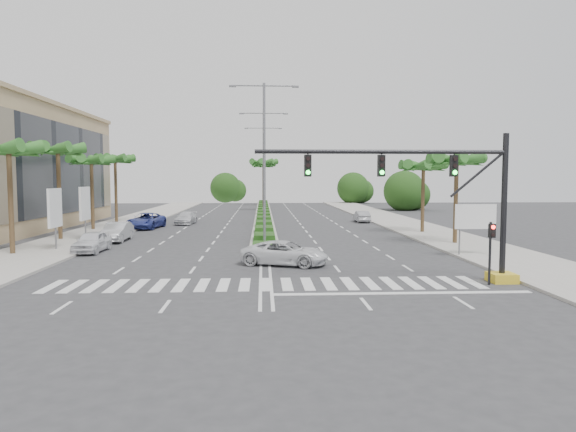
% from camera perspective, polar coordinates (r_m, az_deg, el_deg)
% --- Properties ---
extents(ground, '(160.00, 160.00, 0.00)m').
position_cam_1_polar(ground, '(24.66, -2.49, -7.61)').
color(ground, '#333335').
rests_on(ground, ground).
extents(footpath_right, '(6.00, 120.00, 0.15)m').
position_cam_1_polar(footpath_right, '(46.99, 16.23, -2.02)').
color(footpath_right, gray).
rests_on(footpath_right, ground).
extents(footpath_left, '(6.00, 120.00, 0.15)m').
position_cam_1_polar(footpath_left, '(46.90, -21.58, -2.16)').
color(footpath_left, gray).
rests_on(footpath_left, ground).
extents(median, '(2.20, 75.00, 0.20)m').
position_cam_1_polar(median, '(69.31, -2.73, 0.14)').
color(median, gray).
rests_on(median, ground).
extents(median_grass, '(1.80, 75.00, 0.04)m').
position_cam_1_polar(median_grass, '(69.30, -2.73, 0.24)').
color(median_grass, '#21521C').
rests_on(median_grass, median).
extents(signal_gantry, '(12.60, 1.20, 7.20)m').
position_cam_1_polar(signal_gantry, '(25.95, 18.42, 0.48)').
color(signal_gantry, gold).
rests_on(signal_gantry, ground).
extents(pedestrian_signal, '(0.28, 0.36, 3.00)m').
position_cam_1_polar(pedestrian_signal, '(25.98, 21.62, -2.74)').
color(pedestrian_signal, black).
rests_on(pedestrian_signal, ground).
extents(direction_sign, '(2.70, 0.11, 3.40)m').
position_cam_1_polar(direction_sign, '(35.00, 20.10, -0.29)').
color(direction_sign, slate).
rests_on(direction_sign, ground).
extents(billboard_near, '(0.18, 2.10, 4.35)m').
position_cam_1_polar(billboard_near, '(38.94, -24.49, 0.77)').
color(billboard_near, slate).
rests_on(billboard_near, ground).
extents(billboard_far, '(0.18, 2.10, 4.35)m').
position_cam_1_polar(billboard_far, '(44.56, -21.65, 1.24)').
color(billboard_far, slate).
rests_on(billboard_far, ground).
extents(palm_left_near, '(4.57, 4.68, 7.55)m').
position_cam_1_polar(palm_left_near, '(37.89, -28.61, 6.19)').
color(palm_left_near, brown).
rests_on(palm_left_near, ground).
extents(palm_left_mid, '(4.57, 4.68, 7.95)m').
position_cam_1_polar(palm_left_mid, '(45.24, -24.21, 6.43)').
color(palm_left_mid, brown).
rests_on(palm_left_mid, ground).
extents(palm_left_far, '(4.57, 4.68, 7.35)m').
position_cam_1_polar(palm_left_far, '(52.76, -21.02, 5.52)').
color(palm_left_far, brown).
rests_on(palm_left_far, ground).
extents(palm_left_end, '(4.57, 4.68, 7.75)m').
position_cam_1_polar(palm_left_end, '(60.42, -18.66, 5.75)').
color(palm_left_end, brown).
rests_on(palm_left_end, ground).
extents(palm_right_near, '(4.57, 4.68, 7.05)m').
position_cam_1_polar(palm_right_near, '(40.86, 18.24, 5.64)').
color(palm_right_near, brown).
rests_on(palm_right_near, ground).
extents(palm_right_far, '(4.57, 4.68, 6.75)m').
position_cam_1_polar(palm_right_far, '(48.41, 14.81, 5.11)').
color(palm_right_far, brown).
rests_on(palm_right_far, ground).
extents(palm_median_a, '(4.57, 4.68, 8.05)m').
position_cam_1_polar(palm_median_a, '(79.16, -2.76, 5.77)').
color(palm_median_a, brown).
rests_on(palm_median_a, ground).
extents(palm_median_b, '(4.57, 4.68, 8.05)m').
position_cam_1_polar(palm_median_b, '(94.16, -2.78, 5.53)').
color(palm_median_b, brown).
rests_on(palm_median_b, ground).
extents(streetlight_near, '(5.10, 0.25, 12.00)m').
position_cam_1_polar(streetlight_near, '(38.17, -2.66, 6.86)').
color(streetlight_near, slate).
rests_on(streetlight_near, ground).
extents(streetlight_mid, '(5.10, 0.25, 12.00)m').
position_cam_1_polar(streetlight_mid, '(54.16, -2.71, 6.09)').
color(streetlight_mid, slate).
rests_on(streetlight_mid, ground).
extents(streetlight_far, '(5.10, 0.25, 12.00)m').
position_cam_1_polar(streetlight_far, '(70.16, -2.75, 5.67)').
color(streetlight_far, slate).
rests_on(streetlight_far, ground).
extents(car_parked_a, '(1.81, 4.29, 1.45)m').
position_cam_1_polar(car_parked_a, '(37.52, -20.96, -2.68)').
color(car_parked_a, silver).
rests_on(car_parked_a, ground).
extents(car_parked_b, '(1.62, 4.62, 1.52)m').
position_cam_1_polar(car_parked_b, '(43.28, -18.47, -1.68)').
color(car_parked_b, silver).
rests_on(car_parked_b, ground).
extents(car_parked_c, '(3.29, 5.91, 1.56)m').
position_cam_1_polar(car_parked_c, '(53.26, -15.49, -0.52)').
color(car_parked_c, navy).
rests_on(car_parked_c, ground).
extents(car_parked_d, '(2.19, 4.65, 1.31)m').
position_cam_1_polar(car_parked_d, '(57.42, -11.27, -0.24)').
color(car_parked_d, silver).
rests_on(car_parked_d, ground).
extents(car_crossing, '(5.53, 3.82, 1.40)m').
position_cam_1_polar(car_crossing, '(29.96, -0.35, -4.13)').
color(car_crossing, silver).
rests_on(car_crossing, ground).
extents(car_right, '(1.41, 3.95, 1.30)m').
position_cam_1_polar(car_right, '(59.44, 8.18, -0.05)').
color(car_right, '#B3B3B8').
rests_on(car_right, ground).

